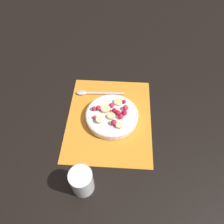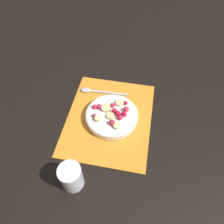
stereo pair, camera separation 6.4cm
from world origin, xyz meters
TOP-DOWN VIEW (x-y plane):
  - ground_plane at (0.00, 0.00)m, footprint 3.00×3.00m
  - placemat at (0.00, 0.00)m, footprint 0.41×0.33m
  - fruit_bowl at (-0.00, 0.01)m, footprint 0.20×0.20m
  - spoon at (-0.12, -0.09)m, footprint 0.03×0.21m
  - drinking_glass at (0.27, -0.06)m, footprint 0.07×0.07m

SIDE VIEW (x-z plane):
  - ground_plane at x=0.00m, z-range 0.00..0.00m
  - placemat at x=0.00m, z-range 0.00..0.01m
  - spoon at x=-0.12m, z-range 0.01..0.01m
  - fruit_bowl at x=0.00m, z-range 0.00..0.05m
  - drinking_glass at x=0.27m, z-range 0.00..0.10m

